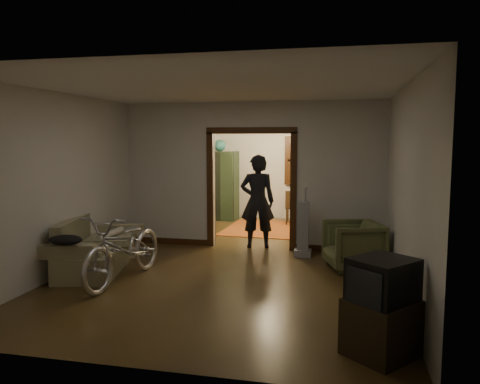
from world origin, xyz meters
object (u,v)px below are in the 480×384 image
(desk, at_px, (311,207))
(person, at_px, (257,201))
(bicycle, at_px, (125,247))
(armchair, at_px, (353,245))
(sofa, at_px, (96,244))
(locker, at_px, (220,186))

(desk, bearing_deg, person, -102.33)
(bicycle, bearing_deg, armchair, 28.80)
(armchair, height_order, desk, desk)
(sofa, height_order, person, person)
(person, relative_size, desk, 1.69)
(sofa, height_order, desk, sofa)
(armchair, bearing_deg, desk, 175.30)
(armchair, relative_size, person, 0.47)
(armchair, bearing_deg, person, -140.96)
(bicycle, distance_m, armchair, 3.59)
(armchair, bearing_deg, locker, -158.89)
(sofa, relative_size, bicycle, 0.94)
(bicycle, relative_size, desk, 1.84)
(bicycle, bearing_deg, desk, 72.67)
(locker, bearing_deg, sofa, -89.38)
(armchair, relative_size, desk, 0.80)
(sofa, relative_size, locker, 1.03)
(person, bearing_deg, sofa, 31.36)
(armchair, distance_m, locker, 5.34)
(person, bearing_deg, armchair, 135.02)
(armchair, distance_m, person, 2.20)
(desk, bearing_deg, armchair, -73.64)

